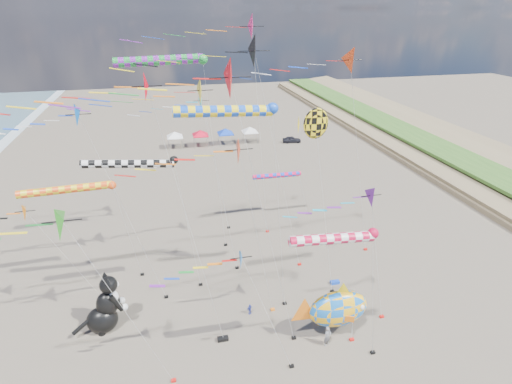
{
  "coord_description": "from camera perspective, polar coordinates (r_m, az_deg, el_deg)",
  "views": [
    {
      "loc": [
        -8.12,
        -16.75,
        25.09
      ],
      "look_at": [
        -1.22,
        12.0,
        11.44
      ],
      "focal_mm": 28.0,
      "sensor_mm": 36.0,
      "label": 1
    }
  ],
  "objects": [
    {
      "name": "windsock_4",
      "position": [
        50.29,
        3.27,
        2.38
      ],
      "size": [
        7.69,
        0.65,
        6.33
      ],
      "color": "#EC1047",
      "rests_on": "ground"
    },
    {
      "name": "windsock_0",
      "position": [
        29.13,
        -3.75,
        11.36
      ],
      "size": [
        8.9,
        0.87,
        18.86
      ],
      "color": "blue",
      "rests_on": "ground"
    },
    {
      "name": "kite_bag_0",
      "position": [
        35.37,
        -4.75,
        -20.17
      ],
      "size": [
        0.9,
        0.44,
        0.3
      ],
      "primitive_type": "cube",
      "color": "black",
      "rests_on": "ground"
    },
    {
      "name": "delta_kite_7",
      "position": [
        37.83,
        -29.97,
        -2.78
      ],
      "size": [
        9.43,
        1.73,
        10.95
      ],
      "color": "orange",
      "rests_on": "ground"
    },
    {
      "name": "tent_row",
      "position": [
        80.41,
        -6.18,
        8.8
      ],
      "size": [
        19.2,
        4.2,
        3.8
      ],
      "color": "white",
      "rests_on": "ground"
    },
    {
      "name": "windsock_3",
      "position": [
        39.48,
        -12.97,
        17.76
      ],
      "size": [
        9.72,
        0.94,
        21.21
      ],
      "color": "#198C32",
      "rests_on": "ground"
    },
    {
      "name": "windsock_2",
      "position": [
        34.72,
        -17.14,
        3.83
      ],
      "size": [
        9.13,
        0.73,
        13.76
      ],
      "color": "black",
      "rests_on": "ground"
    },
    {
      "name": "delta_kite_8",
      "position": [
        24.23,
        -4.95,
        15.61
      ],
      "size": [
        14.06,
        2.73,
        22.88
      ],
      "color": "red",
      "rests_on": "ground"
    },
    {
      "name": "fish_inflatable",
      "position": [
        34.66,
        11.57,
        -16.01
      ],
      "size": [
        6.7,
        2.35,
        5.29
      ],
      "color": "blue",
      "rests_on": "ground"
    },
    {
      "name": "delta_kite_12",
      "position": [
        25.4,
        -18.61,
        13.03
      ],
      "size": [
        12.69,
        2.02,
        21.86
      ],
      "color": "red",
      "rests_on": "ground"
    },
    {
      "name": "delta_kite_1",
      "position": [
        34.65,
        0.05,
        19.36
      ],
      "size": [
        14.92,
        3.05,
        23.57
      ],
      "color": "black",
      "rests_on": "ground"
    },
    {
      "name": "kite_bag_2",
      "position": [
        41.68,
        11.2,
        -12.54
      ],
      "size": [
        0.9,
        0.44,
        0.3
      ],
      "primitive_type": "cube",
      "color": "blue",
      "rests_on": "ground"
    },
    {
      "name": "delta_kite_10",
      "position": [
        35.14,
        -10.95,
        13.59
      ],
      "size": [
        13.54,
        2.43,
        20.06
      ],
      "color": "yellow",
      "rests_on": "ground"
    },
    {
      "name": "parked_car",
      "position": [
        82.68,
        5.13,
        7.48
      ],
      "size": [
        3.91,
        2.04,
        1.27
      ],
      "primitive_type": "imported",
      "rotation": [
        0.0,
        0.0,
        1.42
      ],
      "color": "#26262D",
      "rests_on": "ground"
    },
    {
      "name": "delta_kite_9",
      "position": [
        30.78,
        14.17,
        -1.59
      ],
      "size": [
        9.35,
        1.89,
        13.11
      ],
      "color": "#60158B",
      "rests_on": "ground"
    },
    {
      "name": "person_adult",
      "position": [
        34.88,
        10.17,
        -19.6
      ],
      "size": [
        0.79,
        0.67,
        1.83
      ],
      "primitive_type": "imported",
      "rotation": [
        0.0,
        0.0,
        0.42
      ],
      "color": "slate",
      "rests_on": "ground"
    },
    {
      "name": "delta_kite_5",
      "position": [
        29.21,
        -5.3,
        5.95
      ],
      "size": [
        11.54,
        2.28,
        17.16
      ],
      "color": "red",
      "rests_on": "ground"
    },
    {
      "name": "delta_kite_2",
      "position": [
        41.85,
        -2.98,
        22.32
      ],
      "size": [
        13.98,
        2.73,
        24.96
      ],
      "color": "#E91D6E",
      "rests_on": "ground"
    },
    {
      "name": "cat_inflatable",
      "position": [
        36.89,
        -21.03,
        -14.64
      ],
      "size": [
        4.35,
        3.06,
        5.32
      ],
      "primitive_type": null,
      "rotation": [
        0.0,
        0.0,
        0.3
      ],
      "color": "black",
      "rests_on": "ground"
    },
    {
      "name": "delta_kite_6",
      "position": [
        32.8,
        -22.86,
        9.47
      ],
      "size": [
        9.56,
        2.07,
        18.83
      ],
      "color": "blue",
      "rests_on": "ground"
    },
    {
      "name": "delta_kite_4",
      "position": [
        25.33,
        -26.75,
        -4.52
      ],
      "size": [
        12.93,
        2.41,
        15.31
      ],
      "color": "#258A1E",
      "rests_on": "ground"
    },
    {
      "name": "child_blue",
      "position": [
        37.33,
        -0.9,
        -16.39
      ],
      "size": [
        0.66,
        0.48,
        1.04
      ],
      "primitive_type": "imported",
      "rotation": [
        0.0,
        0.0,
        0.42
      ],
      "color": "#3244B9",
      "rests_on": "ground"
    },
    {
      "name": "windsock_1",
      "position": [
        39.55,
        -24.98,
        0.33
      ],
      "size": [
        9.65,
        0.77,
        10.7
      ],
      "color": "#FF5115",
      "rests_on": "ground"
    },
    {
      "name": "windsock_5",
      "position": [
        27.03,
        11.59,
        -6.57
      ],
      "size": [
        7.58,
        0.77,
        11.71
      ],
      "color": "red",
      "rests_on": "ground"
    },
    {
      "name": "delta_kite_0",
      "position": [
        38.36,
        11.89,
        17.69
      ],
      "size": [
        14.38,
        2.61,
        22.27
      ],
      "color": "red",
      "rests_on": "ground"
    },
    {
      "name": "delta_kite_11",
      "position": [
        44.17,
        -10.07,
        12.43
      ],
      "size": [
        10.19,
        1.88,
        17.24
      ],
      "color": "#23E0D6",
      "rests_on": "ground"
    },
    {
      "name": "child_green",
      "position": [
        38.31,
        11.62,
        -15.78
      ],
      "size": [
        0.59,
        0.54,
        1.0
      ],
      "primitive_type": "imported",
      "rotation": [
        0.0,
        0.0,
        -0.4
      ],
      "color": "#1D8843",
      "rests_on": "ground"
    },
    {
      "name": "angelfish_kite",
      "position": [
        34.07,
        8.23,
        9.41
      ],
      "size": [
        3.74,
        3.02,
        17.66
      ],
      "color": "yellow",
      "rests_on": "ground"
    },
    {
      "name": "delta_kite_3",
      "position": [
        26.27,
        -4.77,
        -11.78
      ],
      "size": [
        9.76,
        1.67,
        10.71
      ],
      "color": "blue",
      "rests_on": "ground"
    }
  ]
}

